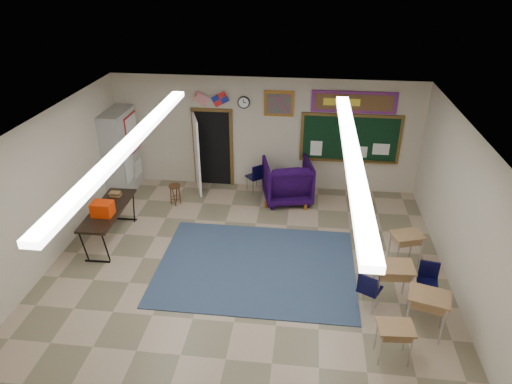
# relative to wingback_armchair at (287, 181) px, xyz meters

# --- Properties ---
(floor) EXTENTS (9.00, 9.00, 0.00)m
(floor) POSITION_rel_wingback_armchair_xyz_m (-0.66, -3.76, -0.55)
(floor) COLOR tan
(floor) RESTS_ON ground
(back_wall) EXTENTS (8.00, 0.04, 3.00)m
(back_wall) POSITION_rel_wingback_armchair_xyz_m (-0.66, 0.74, 0.95)
(back_wall) COLOR #B9B096
(back_wall) RESTS_ON floor
(left_wall) EXTENTS (0.04, 9.00, 3.00)m
(left_wall) POSITION_rel_wingback_armchair_xyz_m (-4.66, -3.76, 0.95)
(left_wall) COLOR #B9B096
(left_wall) RESTS_ON floor
(right_wall) EXTENTS (0.04, 9.00, 3.00)m
(right_wall) POSITION_rel_wingback_armchair_xyz_m (3.34, -3.76, 0.95)
(right_wall) COLOR #B9B096
(right_wall) RESTS_ON floor
(ceiling) EXTENTS (8.00, 9.00, 0.04)m
(ceiling) POSITION_rel_wingback_armchair_xyz_m (-0.66, -3.76, 2.45)
(ceiling) COLOR silver
(ceiling) RESTS_ON back_wall
(area_rug) EXTENTS (4.00, 3.00, 0.02)m
(area_rug) POSITION_rel_wingback_armchair_xyz_m (-0.46, -2.96, -0.54)
(area_rug) COLOR #2D3955
(area_rug) RESTS_ON floor
(fluorescent_strips) EXTENTS (3.86, 6.00, 0.10)m
(fluorescent_strips) POSITION_rel_wingback_armchair_xyz_m (-0.66, -3.76, 2.39)
(fluorescent_strips) COLOR white
(fluorescent_strips) RESTS_ON ceiling
(doorway) EXTENTS (1.10, 0.89, 2.16)m
(doorway) POSITION_rel_wingback_armchair_xyz_m (-2.16, 0.59, 0.51)
(doorway) COLOR black
(doorway) RESTS_ON back_wall
(chalkboard) EXTENTS (2.55, 0.14, 1.30)m
(chalkboard) POSITION_rel_wingback_armchair_xyz_m (1.54, 0.70, 0.92)
(chalkboard) COLOR brown
(chalkboard) RESTS_ON back_wall
(bulletin_board) EXTENTS (2.10, 0.05, 0.55)m
(bulletin_board) POSITION_rel_wingback_armchair_xyz_m (1.54, 0.71, 1.90)
(bulletin_board) COLOR red
(bulletin_board) RESTS_ON back_wall
(framed_art_print) EXTENTS (0.75, 0.05, 0.65)m
(framed_art_print) POSITION_rel_wingback_armchair_xyz_m (-0.31, 0.71, 1.80)
(framed_art_print) COLOR #A66520
(framed_art_print) RESTS_ON back_wall
(wall_clock) EXTENTS (0.32, 0.05, 0.32)m
(wall_clock) POSITION_rel_wingback_armchair_xyz_m (-1.21, 0.71, 1.80)
(wall_clock) COLOR black
(wall_clock) RESTS_ON back_wall
(wall_flags) EXTENTS (1.16, 0.06, 0.70)m
(wall_flags) POSITION_rel_wingback_armchair_xyz_m (-2.06, 0.68, 1.93)
(wall_flags) COLOR red
(wall_flags) RESTS_ON back_wall
(storage_cabinet) EXTENTS (0.59, 1.25, 2.20)m
(storage_cabinet) POSITION_rel_wingback_armchair_xyz_m (-4.37, 0.09, 0.55)
(storage_cabinet) COLOR #A5A5A1
(storage_cabinet) RESTS_ON floor
(wingback_armchair) EXTENTS (1.41, 1.43, 1.09)m
(wingback_armchair) POSITION_rel_wingback_armchair_xyz_m (0.00, 0.00, 0.00)
(wingback_armchair) COLOR black
(wingback_armchair) RESTS_ON floor
(student_chair_reading) EXTENTS (0.57, 0.57, 0.81)m
(student_chair_reading) POSITION_rel_wingback_armchair_xyz_m (-0.89, 0.39, -0.14)
(student_chair_reading) COLOR black
(student_chair_reading) RESTS_ON floor
(student_chair_desk_a) EXTENTS (0.53, 0.53, 0.77)m
(student_chair_desk_a) POSITION_rel_wingback_armchair_xyz_m (1.69, -3.91, -0.16)
(student_chair_desk_a) COLOR black
(student_chair_desk_a) RESTS_ON floor
(student_chair_desk_b) EXTENTS (0.45, 0.45, 0.78)m
(student_chair_desk_b) POSITION_rel_wingback_armchair_xyz_m (2.74, -3.64, -0.16)
(student_chair_desk_b) COLOR black
(student_chair_desk_b) RESTS_ON floor
(student_desk_front_left) EXTENTS (0.70, 0.55, 0.81)m
(student_desk_front_left) POSITION_rel_wingback_armchair_xyz_m (2.10, -3.71, -0.09)
(student_desk_front_left) COLOR #A2764B
(student_desk_front_left) RESTS_ON floor
(student_desk_front_right) EXTENTS (0.71, 0.61, 0.72)m
(student_desk_front_right) POSITION_rel_wingback_armchair_xyz_m (2.55, -2.49, -0.15)
(student_desk_front_right) COLOR #A2764B
(student_desk_front_right) RESTS_ON floor
(student_desk_back_left) EXTENTS (0.58, 0.45, 0.66)m
(student_desk_back_left) POSITION_rel_wingback_armchair_xyz_m (1.94, -5.07, -0.18)
(student_desk_back_left) COLOR #A2764B
(student_desk_back_left) RESTS_ON floor
(student_desk_back_right) EXTENTS (0.77, 0.66, 0.79)m
(student_desk_back_right) POSITION_rel_wingback_armchair_xyz_m (2.56, -4.43, -0.10)
(student_desk_back_right) COLOR #A2764B
(student_desk_back_right) RESTS_ON floor
(folding_table) EXTENTS (0.68, 1.94, 1.10)m
(folding_table) POSITION_rel_wingback_armchair_xyz_m (-3.78, -2.35, -0.11)
(folding_table) COLOR black
(folding_table) RESTS_ON floor
(wooden_stool) EXTENTS (0.30, 0.30, 0.53)m
(wooden_stool) POSITION_rel_wingback_armchair_xyz_m (-2.81, -0.56, -0.27)
(wooden_stool) COLOR #532B18
(wooden_stool) RESTS_ON floor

